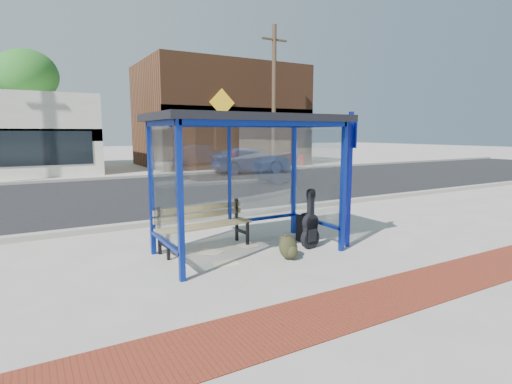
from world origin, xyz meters
TOP-DOWN VIEW (x-y plane):
  - ground at (0.00, 0.00)m, footprint 120.00×120.00m
  - brick_paver_strip at (0.00, -2.60)m, footprint 60.00×1.00m
  - curb_near at (0.00, 2.90)m, footprint 60.00×0.25m
  - street_asphalt at (0.00, 8.00)m, footprint 60.00×10.00m
  - curb_far at (0.00, 13.10)m, footprint 60.00×0.25m
  - far_sidewalk at (0.00, 15.00)m, footprint 60.00×4.00m
  - bus_shelter at (0.00, 0.07)m, footprint 3.30×1.80m
  - storefront_brown at (8.00, 18.49)m, footprint 10.00×7.08m
  - tree_mid at (-3.00, 22.00)m, footprint 3.60×3.60m
  - tree_right at (12.50, 22.00)m, footprint 3.60×3.60m
  - utility_pole_east at (9.00, 13.40)m, footprint 1.60×0.24m
  - bench at (-0.61, 0.61)m, footprint 1.82×0.58m
  - guitar_bag at (1.10, -0.35)m, footprint 0.39×0.15m
  - suitcase at (1.35, 0.15)m, footprint 0.36×0.28m
  - backpack at (0.40, -0.68)m, footprint 0.36×0.33m
  - sign_post at (1.81, -0.58)m, footprint 0.16×0.30m
  - newspaper_a at (-0.58, 0.35)m, footprint 0.51×0.52m
  - newspaper_b at (-0.62, -0.36)m, footprint 0.43×0.35m
  - newspaper_c at (0.20, 0.40)m, footprint 0.33×0.41m
  - parked_car at (6.82, 12.16)m, footprint 4.16×1.84m
  - fire_hydrant at (10.99, 13.42)m, footprint 0.37×0.24m

SIDE VIEW (x-z plane):
  - ground at x=0.00m, z-range 0.00..0.00m
  - street_asphalt at x=0.00m, z-range 0.00..0.00m
  - newspaper_c at x=0.20m, z-range 0.00..0.01m
  - newspaper_b at x=-0.62m, z-range 0.00..0.01m
  - newspaper_a at x=-0.58m, z-range 0.00..0.01m
  - far_sidewalk at x=0.00m, z-range 0.00..0.01m
  - brick_paver_strip at x=0.00m, z-range 0.00..0.01m
  - curb_near at x=0.00m, z-range 0.00..0.12m
  - curb_far at x=0.00m, z-range 0.00..0.12m
  - backpack at x=0.40m, z-range -0.01..0.40m
  - suitcase at x=1.35m, z-range -0.02..0.54m
  - guitar_bag at x=1.10m, z-range -0.14..0.90m
  - fire_hydrant at x=10.99m, z-range 0.03..0.85m
  - bench at x=-0.61m, z-range 0.06..0.90m
  - parked_car at x=6.82m, z-range 0.00..1.33m
  - sign_post at x=1.81m, z-range 0.16..2.65m
  - bus_shelter at x=0.00m, z-range 0.86..3.28m
  - storefront_brown at x=8.00m, z-range 0.00..6.40m
  - utility_pole_east at x=9.00m, z-range 0.11..8.11m
  - tree_mid at x=-3.00m, z-range 1.94..8.97m
  - tree_right at x=12.50m, z-range 1.94..8.97m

